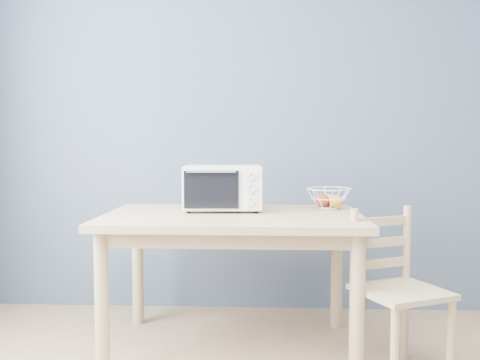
{
  "coord_description": "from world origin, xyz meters",
  "views": [
    {
      "loc": [
        -0.08,
        -1.38,
        1.14
      ],
      "look_at": [
        -0.22,
        1.6,
        0.93
      ],
      "focal_mm": 40.0,
      "sensor_mm": 36.0,
      "label": 1
    }
  ],
  "objects_px": {
    "dining_chair": "(396,293)",
    "toaster_oven": "(220,187)",
    "dining_table": "(233,232)",
    "fruit_basket": "(329,198)"
  },
  "relations": [
    {
      "from": "dining_chair",
      "to": "toaster_oven",
      "type": "bearing_deg",
      "value": 129.98
    },
    {
      "from": "dining_table",
      "to": "fruit_basket",
      "type": "distance_m",
      "value": 0.63
    },
    {
      "from": "dining_table",
      "to": "fruit_basket",
      "type": "xyz_separation_m",
      "value": [
        0.55,
        0.25,
        0.16
      ]
    },
    {
      "from": "toaster_oven",
      "to": "dining_chair",
      "type": "relative_size",
      "value": 0.56
    },
    {
      "from": "fruit_basket",
      "to": "dining_chair",
      "type": "relative_size",
      "value": 0.35
    },
    {
      "from": "toaster_oven",
      "to": "fruit_basket",
      "type": "height_order",
      "value": "toaster_oven"
    },
    {
      "from": "dining_table",
      "to": "fruit_basket",
      "type": "height_order",
      "value": "fruit_basket"
    },
    {
      "from": "toaster_oven",
      "to": "fruit_basket",
      "type": "xyz_separation_m",
      "value": [
        0.63,
        0.13,
        -0.07
      ]
    },
    {
      "from": "dining_table",
      "to": "dining_chair",
      "type": "bearing_deg",
      "value": -19.7
    },
    {
      "from": "toaster_oven",
      "to": "fruit_basket",
      "type": "bearing_deg",
      "value": 8.62
    }
  ]
}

